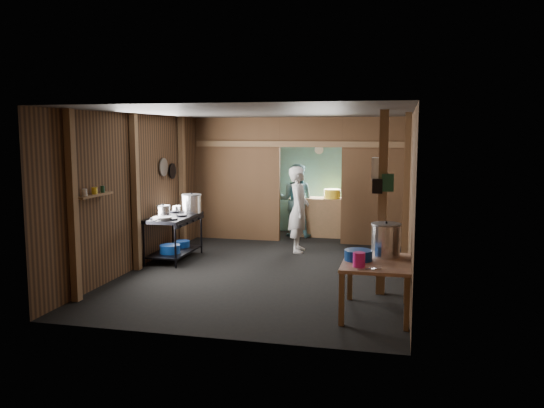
% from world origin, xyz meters
% --- Properties ---
extents(floor, '(4.50, 7.00, 0.00)m').
position_xyz_m(floor, '(0.00, 0.00, 0.00)').
color(floor, black).
rests_on(floor, ground).
extents(ceiling, '(4.50, 7.00, 0.00)m').
position_xyz_m(ceiling, '(0.00, 0.00, 2.60)').
color(ceiling, '#4C4846').
rests_on(ceiling, ground).
extents(wall_back, '(4.50, 0.00, 2.60)m').
position_xyz_m(wall_back, '(0.00, 3.50, 1.30)').
color(wall_back, brown).
rests_on(wall_back, ground).
extents(wall_front, '(4.50, 0.00, 2.60)m').
position_xyz_m(wall_front, '(0.00, -3.50, 1.30)').
color(wall_front, brown).
rests_on(wall_front, ground).
extents(wall_left, '(0.00, 7.00, 2.60)m').
position_xyz_m(wall_left, '(-2.25, 0.00, 1.30)').
color(wall_left, brown).
rests_on(wall_left, ground).
extents(wall_right, '(0.00, 7.00, 2.60)m').
position_xyz_m(wall_right, '(2.25, 0.00, 1.30)').
color(wall_right, brown).
rests_on(wall_right, ground).
extents(partition_left, '(1.85, 0.10, 2.60)m').
position_xyz_m(partition_left, '(-1.32, 2.20, 1.30)').
color(partition_left, brown).
rests_on(partition_left, floor).
extents(partition_right, '(1.35, 0.10, 2.60)m').
position_xyz_m(partition_right, '(1.57, 2.20, 1.30)').
color(partition_right, brown).
rests_on(partition_right, floor).
extents(partition_header, '(1.30, 0.10, 0.60)m').
position_xyz_m(partition_header, '(0.25, 2.20, 2.30)').
color(partition_header, brown).
rests_on(partition_header, wall_back).
extents(turquoise_panel, '(4.40, 0.06, 2.50)m').
position_xyz_m(turquoise_panel, '(0.00, 3.44, 1.25)').
color(turquoise_panel, '#5EA3A2').
rests_on(turquoise_panel, wall_back).
extents(back_counter, '(1.20, 0.50, 0.85)m').
position_xyz_m(back_counter, '(0.30, 2.95, 0.42)').
color(back_counter, '#8A6040').
rests_on(back_counter, floor).
extents(wall_clock, '(0.20, 0.03, 0.20)m').
position_xyz_m(wall_clock, '(0.25, 3.40, 1.90)').
color(wall_clock, silver).
rests_on(wall_clock, wall_back).
extents(post_left_a, '(0.10, 0.12, 2.60)m').
position_xyz_m(post_left_a, '(-2.18, -2.60, 1.30)').
color(post_left_a, '#8A6040').
rests_on(post_left_a, floor).
extents(post_left_b, '(0.10, 0.12, 2.60)m').
position_xyz_m(post_left_b, '(-2.18, -0.80, 1.30)').
color(post_left_b, '#8A6040').
rests_on(post_left_b, floor).
extents(post_left_c, '(0.10, 0.12, 2.60)m').
position_xyz_m(post_left_c, '(-2.18, 1.20, 1.30)').
color(post_left_c, '#8A6040').
rests_on(post_left_c, floor).
extents(post_right, '(0.10, 0.12, 2.60)m').
position_xyz_m(post_right, '(2.18, -0.20, 1.30)').
color(post_right, '#8A6040').
rests_on(post_right, floor).
extents(post_free, '(0.12, 0.12, 2.60)m').
position_xyz_m(post_free, '(1.85, -1.30, 1.30)').
color(post_free, '#8A6040').
rests_on(post_free, floor).
extents(cross_beam, '(4.40, 0.12, 0.12)m').
position_xyz_m(cross_beam, '(0.00, 2.15, 2.05)').
color(cross_beam, '#8A6040').
rests_on(cross_beam, wall_left).
extents(pan_lid_big, '(0.03, 0.34, 0.34)m').
position_xyz_m(pan_lid_big, '(-2.21, 0.40, 1.65)').
color(pan_lid_big, slate).
rests_on(pan_lid_big, wall_left).
extents(pan_lid_small, '(0.03, 0.30, 0.30)m').
position_xyz_m(pan_lid_small, '(-2.21, 0.80, 1.55)').
color(pan_lid_small, black).
rests_on(pan_lid_small, wall_left).
extents(wall_shelf, '(0.14, 0.80, 0.03)m').
position_xyz_m(wall_shelf, '(-2.15, -2.10, 1.40)').
color(wall_shelf, '#8A6040').
rests_on(wall_shelf, wall_left).
extents(jar_white, '(0.07, 0.07, 0.10)m').
position_xyz_m(jar_white, '(-2.15, -2.35, 1.47)').
color(jar_white, silver).
rests_on(jar_white, wall_shelf).
extents(jar_yellow, '(0.08, 0.08, 0.10)m').
position_xyz_m(jar_yellow, '(-2.15, -2.10, 1.47)').
color(jar_yellow, yellow).
rests_on(jar_yellow, wall_shelf).
extents(jar_green, '(0.06, 0.06, 0.10)m').
position_xyz_m(jar_green, '(-2.15, -1.88, 1.47)').
color(jar_green, '#1A4930').
rests_on(jar_green, wall_shelf).
extents(bag_white, '(0.22, 0.15, 0.32)m').
position_xyz_m(bag_white, '(1.80, -1.22, 1.78)').
color(bag_white, silver).
rests_on(bag_white, post_free).
extents(bag_green, '(0.16, 0.12, 0.24)m').
position_xyz_m(bag_green, '(1.92, -1.36, 1.60)').
color(bag_green, '#1A4930').
rests_on(bag_green, post_free).
extents(bag_black, '(0.14, 0.10, 0.20)m').
position_xyz_m(bag_black, '(1.78, -1.38, 1.55)').
color(bag_black, black).
rests_on(bag_black, post_free).
extents(gas_range, '(0.69, 1.35, 0.80)m').
position_xyz_m(gas_range, '(-1.88, 0.04, 0.40)').
color(gas_range, black).
rests_on(gas_range, floor).
extents(prep_table, '(0.84, 1.15, 0.68)m').
position_xyz_m(prep_table, '(1.83, -2.22, 0.34)').
color(prep_table, tan).
rests_on(prep_table, floor).
extents(stove_pot_large, '(0.41, 0.41, 0.37)m').
position_xyz_m(stove_pot_large, '(-1.71, 0.51, 0.96)').
color(stove_pot_large, silver).
rests_on(stove_pot_large, gas_range).
extents(stove_pot_med, '(0.27, 0.27, 0.21)m').
position_xyz_m(stove_pot_med, '(-2.05, -0.02, 0.88)').
color(stove_pot_med, silver).
rests_on(stove_pot_med, gas_range).
extents(stove_saucepan, '(0.23, 0.23, 0.11)m').
position_xyz_m(stove_saucepan, '(-2.05, 0.58, 0.85)').
color(stove_saucepan, silver).
rests_on(stove_saucepan, gas_range).
extents(frying_pan, '(0.35, 0.56, 0.07)m').
position_xyz_m(frying_pan, '(-1.88, -0.43, 0.83)').
color(frying_pan, slate).
rests_on(frying_pan, gas_range).
extents(blue_tub_front, '(0.36, 0.36, 0.15)m').
position_xyz_m(blue_tub_front, '(-1.88, -0.15, 0.23)').
color(blue_tub_front, navy).
rests_on(blue_tub_front, gas_range).
extents(blue_tub_back, '(0.29, 0.29, 0.12)m').
position_xyz_m(blue_tub_back, '(-1.88, 0.40, 0.21)').
color(blue_tub_back, navy).
rests_on(blue_tub_back, gas_range).
extents(stock_pot, '(0.42, 0.42, 0.46)m').
position_xyz_m(stock_pot, '(1.93, -1.92, 0.89)').
color(stock_pot, silver).
rests_on(stock_pot, prep_table).
extents(wash_basin, '(0.37, 0.37, 0.13)m').
position_xyz_m(wash_basin, '(1.60, -2.22, 0.75)').
color(wash_basin, navy).
rests_on(wash_basin, prep_table).
extents(pink_bucket, '(0.19, 0.19, 0.18)m').
position_xyz_m(pink_bucket, '(1.63, -2.57, 0.77)').
color(pink_bucket, '#F02098').
rests_on(pink_bucket, prep_table).
extents(knife, '(0.29, 0.15, 0.01)m').
position_xyz_m(knife, '(1.76, -2.67, 0.69)').
color(knife, silver).
rests_on(knife, prep_table).
extents(yellow_tub, '(0.36, 0.36, 0.20)m').
position_xyz_m(yellow_tub, '(0.62, 2.95, 0.95)').
color(yellow_tub, yellow).
rests_on(yellow_tub, back_counter).
extents(cook, '(0.46, 0.64, 1.65)m').
position_xyz_m(cook, '(0.19, 1.22, 0.82)').
color(cook, silver).
rests_on(cook, floor).
extents(worker_back, '(0.82, 0.65, 1.61)m').
position_xyz_m(worker_back, '(-0.16, 2.79, 0.80)').
color(worker_back, '#578E98').
rests_on(worker_back, floor).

